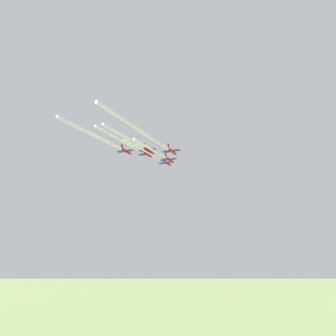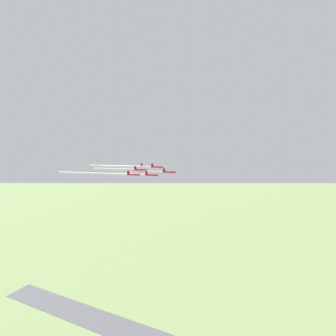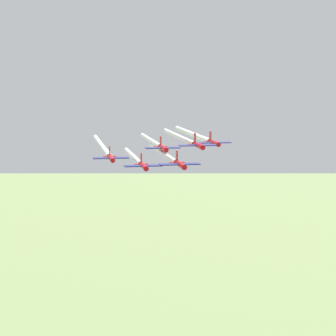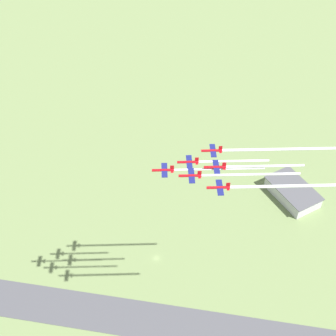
{
  "view_description": "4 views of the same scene",
  "coord_description": "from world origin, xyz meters",
  "px_view_note": "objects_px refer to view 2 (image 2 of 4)",
  "views": [
    {
      "loc": [
        -50.83,
        -150.02,
        82.18
      ],
      "look_at": [
        -42.25,
        20.11,
        125.46
      ],
      "focal_mm": 35.0,
      "sensor_mm": 36.0,
      "label": 1
    },
    {
      "loc": [
        129.7,
        -21.8,
        146.05
      ],
      "look_at": [
        -47.72,
        17.74,
        129.9
      ],
      "focal_mm": 28.0,
      "sensor_mm": 36.0,
      "label": 2
    },
    {
      "loc": [
        40.11,
        121.41,
        145.21
      ],
      "look_at": [
        -40.25,
        17.2,
        126.99
      ],
      "focal_mm": 70.0,
      "sensor_mm": 36.0,
      "label": 3
    },
    {
      "loc": [
        -162.03,
        81.57,
        259.87
      ],
      "look_at": [
        -45.94,
        16.77,
        130.74
      ],
      "focal_mm": 50.0,
      "sensor_mm": 36.0,
      "label": 4
    }
  ],
  "objects_px": {
    "jet_2": "(151,175)",
    "jet_4": "(140,170)",
    "jet_0": "(169,172)",
    "jet_1": "(157,167)",
    "jet_5": "(133,175)",
    "jet_3": "(146,167)"
  },
  "relations": [
    {
      "from": "jet_2",
      "to": "jet_4",
      "type": "xyz_separation_m",
      "value": [
        -10.33,
        -6.44,
        2.76
      ]
    },
    {
      "from": "jet_0",
      "to": "jet_2",
      "type": "xyz_separation_m",
      "value": [
        0.61,
        -12.16,
        -1.59
      ]
    },
    {
      "from": "jet_1",
      "to": "jet_4",
      "type": "distance_m",
      "value": 12.27
    },
    {
      "from": "jet_4",
      "to": "jet_5",
      "type": "xyz_separation_m",
      "value": [
        10.94,
        -5.72,
        -2.17
      ]
    },
    {
      "from": "jet_0",
      "to": "jet_5",
      "type": "relative_size",
      "value": 1.0
    },
    {
      "from": "jet_5",
      "to": "jet_1",
      "type": "bearing_deg",
      "value": 150.46
    },
    {
      "from": "jet_3",
      "to": "jet_5",
      "type": "xyz_separation_m",
      "value": [
        21.88,
        -11.44,
        -3.2
      ]
    },
    {
      "from": "jet_0",
      "to": "jet_3",
      "type": "height_order",
      "value": "jet_3"
    },
    {
      "from": "jet_0",
      "to": "jet_5",
      "type": "height_order",
      "value": "jet_0"
    },
    {
      "from": "jet_0",
      "to": "jet_4",
      "type": "height_order",
      "value": "jet_4"
    },
    {
      "from": "jet_3",
      "to": "jet_2",
      "type": "bearing_deg",
      "value": 29.54
    },
    {
      "from": "jet_0",
      "to": "jet_2",
      "type": "distance_m",
      "value": 12.28
    },
    {
      "from": "jet_1",
      "to": "jet_3",
      "type": "height_order",
      "value": "jet_1"
    },
    {
      "from": "jet_1",
      "to": "jet_2",
      "type": "height_order",
      "value": "jet_1"
    },
    {
      "from": "jet_1",
      "to": "jet_2",
      "type": "xyz_separation_m",
      "value": [
        10.94,
        -5.72,
        -4.32
      ]
    },
    {
      "from": "jet_3",
      "to": "jet_5",
      "type": "bearing_deg",
      "value": -0.0
    },
    {
      "from": "jet_1",
      "to": "jet_5",
      "type": "relative_size",
      "value": 1.0
    },
    {
      "from": "jet_2",
      "to": "jet_5",
      "type": "distance_m",
      "value": 12.19
    },
    {
      "from": "jet_2",
      "to": "jet_4",
      "type": "bearing_deg",
      "value": -120.47
    },
    {
      "from": "jet_5",
      "to": "jet_4",
      "type": "bearing_deg",
      "value": 180.0
    },
    {
      "from": "jet_1",
      "to": "jet_5",
      "type": "bearing_deg",
      "value": -29.54
    },
    {
      "from": "jet_4",
      "to": "jet_5",
      "type": "height_order",
      "value": "jet_4"
    }
  ]
}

